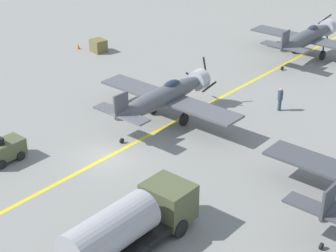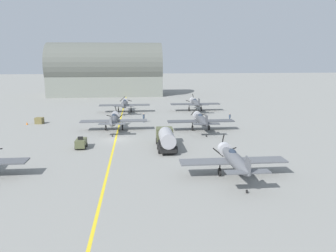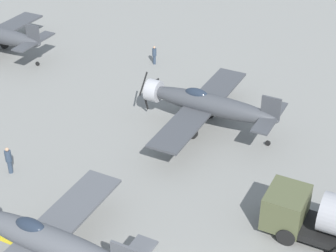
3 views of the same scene
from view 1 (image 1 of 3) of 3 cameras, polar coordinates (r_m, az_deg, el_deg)
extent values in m
plane|color=gray|center=(37.00, -6.04, -3.09)|extent=(400.00, 400.00, 0.00)
cube|color=yellow|center=(37.00, -6.04, -3.09)|extent=(0.30, 160.00, 0.01)
ellipsoid|color=#4E5055|center=(55.14, 13.86, 8.70)|extent=(1.50, 9.50, 1.42)
cylinder|color=#B7B7BC|center=(59.01, 15.90, 9.61)|extent=(1.58, 0.90, 1.58)
ellipsoid|color=#232D3D|center=(55.97, 14.47, 9.49)|extent=(0.80, 1.70, 0.76)
cube|color=#4E5055|center=(55.89, 14.19, 8.54)|extent=(12.00, 2.10, 0.16)
cube|color=#4E5055|center=(51.62, 11.75, 7.89)|extent=(4.40, 1.10, 0.12)
cube|color=#4E5055|center=(51.42, 11.82, 8.57)|extent=(0.14, 1.30, 1.60)
sphere|color=black|center=(59.45, 16.11, 9.71)|extent=(0.56, 0.56, 0.56)
cube|color=black|center=(59.54, 15.62, 10.39)|extent=(1.37, 0.06, 1.30)
cube|color=black|center=(59.77, 15.83, 8.97)|extent=(0.54, 0.06, 1.74)
cylinder|color=black|center=(56.72, 12.77, 8.28)|extent=(0.14, 0.14, 1.26)
cylinder|color=black|center=(56.91, 12.71, 7.67)|extent=(0.22, 0.90, 0.90)
cylinder|color=black|center=(55.48, 15.50, 7.56)|extent=(0.14, 0.14, 1.26)
cylinder|color=black|center=(55.68, 15.42, 6.95)|extent=(0.22, 0.90, 0.90)
cylinder|color=black|center=(52.23, 11.52, 5.78)|extent=(0.12, 0.36, 0.36)
ellipsoid|color=#54575C|center=(40.39, -0.69, 2.95)|extent=(1.50, 9.50, 1.42)
cylinder|color=#B7B7BC|center=(43.59, 3.16, 4.73)|extent=(1.58, 0.90, 1.58)
ellipsoid|color=#232D3D|center=(40.97, 0.36, 4.16)|extent=(0.80, 1.70, 0.76)
cube|color=#54575C|center=(41.06, 0.01, 2.84)|extent=(12.00, 2.10, 0.16)
cube|color=#54575C|center=(37.62, -4.77, 1.26)|extent=(4.40, 1.10, 0.12)
cube|color=#54575C|center=(37.35, -4.81, 2.16)|extent=(0.14, 1.30, 1.60)
sphere|color=black|center=(43.96, 3.56, 4.91)|extent=(0.56, 0.56, 0.56)
cube|color=black|center=(43.55, 3.80, 5.89)|extent=(0.53, 0.06, 1.74)
cube|color=black|center=(44.53, 2.69, 4.87)|extent=(1.72, 0.06, 0.64)
cube|color=black|center=(43.84, 4.20, 3.98)|extent=(1.37, 0.06, 1.30)
cylinder|color=black|center=(42.22, -1.54, 2.58)|extent=(0.14, 0.14, 1.26)
cylinder|color=black|center=(42.47, -1.53, 1.81)|extent=(0.22, 0.90, 0.90)
cylinder|color=black|center=(40.45, 1.63, 1.47)|extent=(0.14, 0.14, 1.26)
cylinder|color=black|center=(40.72, 1.62, 0.67)|extent=(0.22, 0.90, 0.90)
cylinder|color=black|center=(38.48, -4.72, -1.49)|extent=(0.12, 0.36, 0.36)
cube|color=#43464B|center=(28.73, 15.84, -8.45)|extent=(4.40, 1.10, 0.12)
cube|color=#43464B|center=(28.37, 16.00, -7.37)|extent=(0.14, 1.30, 1.60)
cylinder|color=black|center=(29.85, 15.31, -11.69)|extent=(0.12, 0.36, 0.36)
cube|color=black|center=(28.57, -3.87, -11.47)|extent=(2.25, 8.00, 0.40)
cube|color=#515638|center=(29.86, 0.05, -7.62)|extent=(2.50, 2.08, 2.00)
cylinder|color=#9E9EA3|center=(27.05, -5.92, -10.58)|extent=(2.10, 4.96, 2.10)
cylinder|color=black|center=(30.74, -2.25, -8.63)|extent=(0.30, 1.00, 1.00)
cylinder|color=black|center=(29.48, 1.22, -10.35)|extent=(0.30, 1.00, 1.00)
cylinder|color=black|center=(29.11, -6.14, -11.07)|extent=(0.30, 1.00, 1.00)
cube|color=#515638|center=(37.43, -16.33, -2.33)|extent=(1.40, 2.60, 1.10)
cylinder|color=black|center=(38.51, -15.96, -2.28)|extent=(0.20, 0.60, 0.60)
cylinder|color=black|center=(37.49, -14.75, -2.95)|extent=(0.20, 0.60, 0.60)
cylinder|color=black|center=(36.83, -16.53, -3.76)|extent=(0.20, 0.60, 0.60)
cylinder|color=#334256|center=(43.86, 11.25, 2.09)|extent=(0.27, 0.27, 0.88)
cylinder|color=#334256|center=(43.54, 11.35, 3.06)|extent=(0.40, 0.40, 0.73)
sphere|color=tan|center=(43.36, 11.40, 3.65)|extent=(0.24, 0.24, 0.24)
cube|color=brown|center=(56.30, -7.08, 8.10)|extent=(1.68, 1.48, 1.23)
cone|color=orange|center=(57.51, -9.11, 8.00)|extent=(0.36, 0.36, 0.55)
camera|label=2|loc=(36.40, -100.90, -13.99)|focal=35.00mm
camera|label=3|loc=(41.86, -33.94, 26.32)|focal=60.00mm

